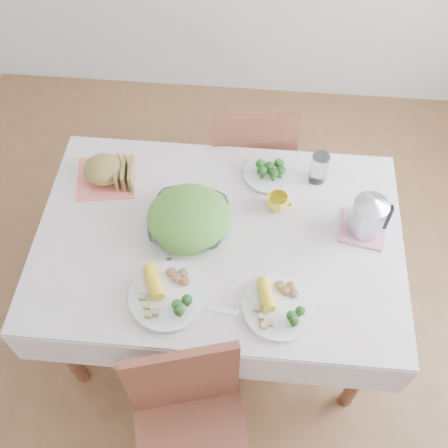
# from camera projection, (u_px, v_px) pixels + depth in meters

# --- Properties ---
(floor) EXTENTS (3.60, 3.60, 0.00)m
(floor) POSITION_uv_depth(u_px,v_px,m) (220.00, 315.00, 2.77)
(floor) COLOR brown
(floor) RESTS_ON ground
(dining_table) EXTENTS (1.40, 0.90, 0.75)m
(dining_table) POSITION_uv_depth(u_px,v_px,m) (219.00, 281.00, 2.46)
(dining_table) COLOR brown
(dining_table) RESTS_ON floor
(tablecloth) EXTENTS (1.50, 1.00, 0.01)m
(tablecloth) POSITION_uv_depth(u_px,v_px,m) (219.00, 237.00, 2.15)
(tablecloth) COLOR silver
(tablecloth) RESTS_ON dining_table
(chair_far) EXTENTS (0.48, 0.48, 0.93)m
(chair_far) POSITION_uv_depth(u_px,v_px,m) (249.00, 155.00, 2.80)
(chair_far) COLOR brown
(chair_far) RESTS_ON floor
(salad_bowl) EXTENTS (0.34, 0.34, 0.08)m
(salad_bowl) POSITION_uv_depth(u_px,v_px,m) (189.00, 222.00, 2.14)
(salad_bowl) COLOR white
(salad_bowl) RESTS_ON tablecloth
(dinner_plate_left) EXTENTS (0.32, 0.32, 0.02)m
(dinner_plate_left) POSITION_uv_depth(u_px,v_px,m) (168.00, 296.00, 1.98)
(dinner_plate_left) COLOR white
(dinner_plate_left) RESTS_ON tablecloth
(dinner_plate_right) EXTENTS (0.30, 0.30, 0.02)m
(dinner_plate_right) POSITION_uv_depth(u_px,v_px,m) (279.00, 308.00, 1.95)
(dinner_plate_right) COLOR white
(dinner_plate_right) RESTS_ON tablecloth
(broccoli_plate) EXTENTS (0.29, 0.29, 0.02)m
(broccoli_plate) POSITION_uv_depth(u_px,v_px,m) (269.00, 174.00, 2.32)
(broccoli_plate) COLOR beige
(broccoli_plate) RESTS_ON tablecloth
(napkin) EXTENTS (0.29, 0.29, 0.00)m
(napkin) POSITION_uv_depth(u_px,v_px,m) (106.00, 178.00, 2.32)
(napkin) COLOR #FB7262
(napkin) RESTS_ON tablecloth
(bread_loaf) EXTENTS (0.22, 0.21, 0.11)m
(bread_loaf) POSITION_uv_depth(u_px,v_px,m) (104.00, 169.00, 2.27)
(bread_loaf) COLOR olive
(bread_loaf) RESTS_ON napkin
(yellow_mug) EXTENTS (0.10, 0.10, 0.07)m
(yellow_mug) POSITION_uv_depth(u_px,v_px,m) (277.00, 202.00, 2.20)
(yellow_mug) COLOR yellow
(yellow_mug) RESTS_ON tablecloth
(glass_tumbler) EXTENTS (0.09, 0.09, 0.15)m
(glass_tumbler) POSITION_uv_depth(u_px,v_px,m) (319.00, 169.00, 2.27)
(glass_tumbler) COLOR white
(glass_tumbler) RESTS_ON tablecloth
(pink_tray) EXTENTS (0.21, 0.21, 0.01)m
(pink_tray) POSITION_uv_depth(u_px,v_px,m) (363.00, 228.00, 2.16)
(pink_tray) COLOR pink
(pink_tray) RESTS_ON tablecloth
(electric_kettle) EXTENTS (0.14, 0.14, 0.19)m
(electric_kettle) POSITION_uv_depth(u_px,v_px,m) (369.00, 212.00, 2.06)
(electric_kettle) COLOR #B2B5BA
(electric_kettle) RESTS_ON pink_tray
(fork_left) EXTENTS (0.06, 0.17, 0.00)m
(fork_left) POSITION_uv_depth(u_px,v_px,m) (171.00, 279.00, 2.03)
(fork_left) COLOR silver
(fork_left) RESTS_ON tablecloth
(fork_right) EXTENTS (0.14, 0.18, 0.00)m
(fork_right) POSITION_uv_depth(u_px,v_px,m) (273.00, 294.00, 1.99)
(fork_right) COLOR silver
(fork_right) RESTS_ON tablecloth
(knife) EXTENTS (0.18, 0.03, 0.00)m
(knife) POSITION_uv_depth(u_px,v_px,m) (215.00, 309.00, 1.96)
(knife) COLOR silver
(knife) RESTS_ON tablecloth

